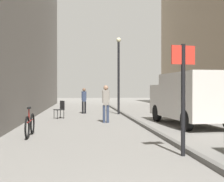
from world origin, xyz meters
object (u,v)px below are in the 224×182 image
object	(u,v)px
bicycle_leaning	(30,125)
cafe_chair_near_window	(60,108)
delivery_van	(190,97)
pedestrian_mid_block	(84,99)
street_sign_post	(183,90)
lamp_post	(119,70)
pedestrian_main_foreground	(106,101)

from	to	relation	value
bicycle_leaning	cafe_chair_near_window	xyz separation A→B (m)	(0.59, 6.04, 0.17)
delivery_van	cafe_chair_near_window	size ratio (longest dim) A/B	5.50
pedestrian_mid_block	bicycle_leaning	distance (m)	9.37
pedestrian_mid_block	street_sign_post	bearing A→B (deg)	83.71
lamp_post	street_sign_post	bearing A→B (deg)	-89.92
pedestrian_mid_block	street_sign_post	xyz separation A→B (m)	(2.15, -12.48, 0.61)
pedestrian_main_foreground	street_sign_post	world-z (taller)	street_sign_post
pedestrian_mid_block	pedestrian_main_foreground	bearing A→B (deg)	83.93
pedestrian_main_foreground	bicycle_leaning	bearing A→B (deg)	-114.89
delivery_van	bicycle_leaning	size ratio (longest dim) A/B	2.92
pedestrian_main_foreground	delivery_van	distance (m)	3.76
pedestrian_main_foreground	delivery_van	xyz separation A→B (m)	(3.50, -1.36, 0.20)
pedestrian_mid_block	lamp_post	xyz separation A→B (m)	(2.14, -0.72, 1.78)
pedestrian_mid_block	street_sign_post	world-z (taller)	street_sign_post
lamp_post	cafe_chair_near_window	world-z (taller)	lamp_post
pedestrian_main_foreground	bicycle_leaning	xyz separation A→B (m)	(-2.82, -3.79, -0.62)
lamp_post	cafe_chair_near_window	size ratio (longest dim) A/B	5.06
delivery_van	street_sign_post	bearing A→B (deg)	-115.45
pedestrian_main_foreground	delivery_van	bearing A→B (deg)	-9.50
bicycle_leaning	street_sign_post	bearing A→B (deg)	-39.78
bicycle_leaning	pedestrian_mid_block	bearing A→B (deg)	78.14
street_sign_post	cafe_chair_near_window	world-z (taller)	street_sign_post
lamp_post	bicycle_leaning	size ratio (longest dim) A/B	2.69
pedestrian_main_foreground	bicycle_leaning	distance (m)	4.77
pedestrian_mid_block	lamp_post	world-z (taller)	lamp_post
pedestrian_mid_block	delivery_van	distance (m)	8.08
pedestrian_main_foreground	delivery_van	world-z (taller)	delivery_van
street_sign_post	cafe_chair_near_window	distance (m)	10.01
delivery_van	lamp_post	distance (m)	6.63
pedestrian_main_foreground	pedestrian_mid_block	distance (m)	5.46
street_sign_post	bicycle_leaning	bearing A→B (deg)	-49.12
delivery_van	pedestrian_main_foreground	bearing A→B (deg)	155.06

